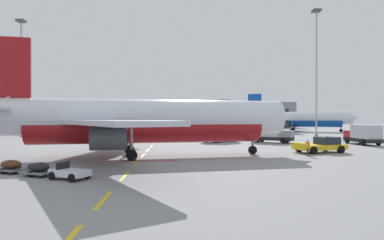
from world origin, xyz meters
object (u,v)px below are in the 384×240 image
(airliner_far_center, at_px, (297,119))
(apron_light_mast_near, at_px, (21,65))
(apron_light_mast_far, at_px, (316,59))
(ground_power_truck, at_px, (271,133))
(pushback_tug, at_px, (321,145))
(catering_truck, at_px, (363,134))
(fuel_service_truck, at_px, (221,133))
(airliner_foreground, at_px, (144,120))
(ground_crew_worker, at_px, (308,147))
(baggage_train, at_px, (39,169))

(airliner_far_center, distance_m, apron_light_mast_near, 78.69)
(airliner_far_center, height_order, apron_light_mast_far, apron_light_mast_far)
(ground_power_truck, bearing_deg, pushback_tug, -85.34)
(airliner_far_center, xyz_separation_m, apron_light_mast_far, (-6.14, -28.20, 13.81))
(airliner_far_center, bearing_deg, catering_truck, -99.59)
(fuel_service_truck, distance_m, ground_power_truck, 8.56)
(airliner_far_center, relative_size, catering_truck, 4.77)
(airliner_foreground, bearing_deg, catering_truck, 24.77)
(apron_light_mast_far, bearing_deg, ground_crew_worker, -114.70)
(airliner_foreground, xyz_separation_m, apron_light_mast_far, (35.68, 38.58, 13.84))
(catering_truck, height_order, ground_crew_worker, catering_truck)
(baggage_train, distance_m, ground_crew_worker, 27.02)
(ground_power_truck, bearing_deg, apron_light_mast_far, 48.91)
(airliner_far_center, relative_size, baggage_train, 4.11)
(fuel_service_truck, distance_m, apron_light_mast_far, 33.53)
(ground_power_truck, relative_size, apron_light_mast_near, 0.27)
(pushback_tug, relative_size, apron_light_mast_near, 0.25)
(pushback_tug, bearing_deg, airliner_far_center, 71.82)
(catering_truck, bearing_deg, ground_power_truck, 159.41)
(airliner_foreground, xyz_separation_m, ground_crew_worker, (17.99, 0.12, -2.93))
(baggage_train, bearing_deg, ground_crew_worker, 25.14)
(baggage_train, bearing_deg, airliner_far_center, 58.29)
(pushback_tug, distance_m, ground_power_truck, 16.71)
(fuel_service_truck, xyz_separation_m, apron_light_mast_far, (24.32, 16.51, 16.14))
(pushback_tug, bearing_deg, apron_light_mast_near, 145.16)
(airliner_far_center, height_order, fuel_service_truck, airliner_far_center)
(airliner_foreground, distance_m, fuel_service_truck, 24.94)
(baggage_train, height_order, apron_light_mast_far, apron_light_mast_far)
(apron_light_mast_near, bearing_deg, ground_crew_worker, -39.09)
(apron_light_mast_near, bearing_deg, catering_truck, -21.07)
(catering_truck, height_order, ground_power_truck, same)
(airliner_foreground, distance_m, apron_light_mast_far, 54.35)
(fuel_service_truck, xyz_separation_m, ground_power_truck, (8.38, -1.76, 0.00))
(baggage_train, bearing_deg, apron_light_mast_far, 49.84)
(catering_truck, relative_size, apron_light_mast_far, 0.24)
(apron_light_mast_near, bearing_deg, pushback_tug, -34.84)
(fuel_service_truck, bearing_deg, ground_crew_worker, -73.22)
(fuel_service_truck, relative_size, ground_crew_worker, 3.97)
(apron_light_mast_near, bearing_deg, airliner_foreground, -52.12)
(ground_crew_worker, bearing_deg, catering_truck, 45.07)
(airliner_foreground, distance_m, catering_truck, 36.55)
(baggage_train, xyz_separation_m, ground_crew_worker, (24.46, 11.48, 0.49))
(fuel_service_truck, height_order, apron_light_mast_far, apron_light_mast_far)
(ground_power_truck, relative_size, baggage_train, 0.87)
(apron_light_mast_near, bearing_deg, fuel_service_truck, -22.92)
(airliner_far_center, bearing_deg, fuel_service_truck, -124.26)
(pushback_tug, xyz_separation_m, fuel_service_truck, (-9.73, 18.40, 0.74))
(baggage_train, distance_m, apron_light_mast_far, 67.60)
(airliner_foreground, relative_size, apron_light_mast_far, 1.19)
(catering_truck, bearing_deg, apron_light_mast_near, 158.93)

